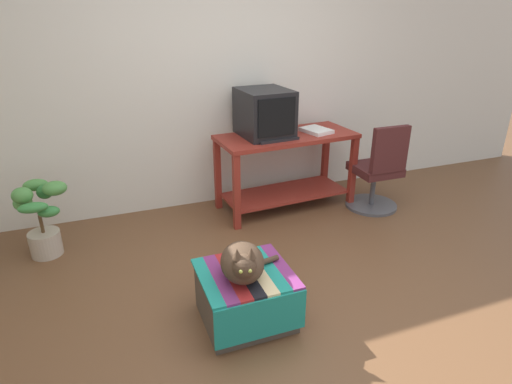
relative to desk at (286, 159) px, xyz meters
name	(u,v)px	position (x,y,z in m)	size (l,w,h in m)	color
ground_plane	(310,311)	(-0.53, -1.60, -0.52)	(14.00, 14.00, 0.00)	brown
back_wall	(219,74)	(-0.53, 0.45, 0.78)	(8.00, 0.10, 2.60)	silver
desk	(286,159)	(0.00, 0.00, 0.00)	(1.39, 0.67, 0.76)	maroon
tv_monitor	(264,113)	(-0.21, 0.06, 0.46)	(0.48, 0.55, 0.44)	black
keyboard	(277,139)	(-0.17, -0.14, 0.26)	(0.40, 0.15, 0.02)	black
book	(316,130)	(0.31, -0.02, 0.26)	(0.22, 0.29, 0.04)	white
ottoman_with_blanket	(246,296)	(-0.96, -1.52, -0.34)	(0.58, 0.56, 0.36)	#4C4238
cat	(243,263)	(-1.00, -1.57, -0.04)	(0.46, 0.43, 0.29)	#473323
potted_plant	(41,219)	(-2.24, -0.17, -0.18)	(0.42, 0.38, 0.64)	#B7A893
office_chair	(378,173)	(0.83, -0.39, -0.13)	(0.52, 0.52, 0.89)	#4C4C51
pen	(323,130)	(0.41, 0.01, 0.25)	(0.01, 0.01, 0.14)	#B7B7BC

